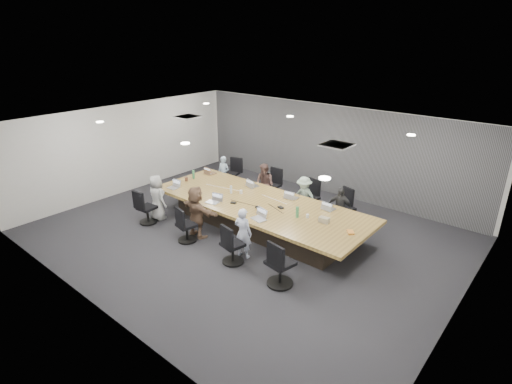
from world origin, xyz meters
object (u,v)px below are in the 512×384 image
Objects in this scene: person_1 at (265,184)px; canvas_bag at (324,220)px; chair_7 at (280,266)px; bottle_clear at (231,189)px; chair_2 at (310,201)px; bottle_green_right at (297,212)px; laptop_5 at (212,202)px; mug_brown at (186,179)px; chair_5 at (187,228)px; laptop_0 at (211,173)px; snack_packet at (351,232)px; chair_0 at (231,176)px; chair_6 at (233,247)px; person_5 at (197,212)px; bottle_green_left at (193,174)px; stapler at (258,207)px; person_3 at (339,208)px; chair_4 at (147,210)px; chair_1 at (272,188)px; conference_table at (258,214)px; person_4 at (157,197)px; laptop_6 at (259,219)px; laptop_3 at (329,208)px; person_2 at (304,197)px; laptop_4 at (173,188)px; person_6 at (243,233)px; laptop_1 at (253,185)px; laptop_2 at (293,197)px; chair_3 at (345,211)px.

person_1 is 3.10m from canvas_bag.
bottle_clear is (-2.95, 1.69, 0.42)m from chair_7.
chair_2 is 2.05m from bottle_green_right.
mug_brown is (-1.76, 0.65, 0.05)m from laptop_5.
person_1 is (0.00, 3.05, 0.26)m from chair_5.
chair_7 reaches higher than laptop_0.
chair_0 is at bearing 161.63° from snack_packet.
person_1 is (-1.55, 3.05, 0.24)m from chair_6.
person_5 is 2.31m from bottle_green_left.
person_1 is 2.03m from stapler.
chair_7 is 3.07m from person_3.
chair_2 is at bearing 164.90° from chair_0.
chair_4 is at bearing 15.73° from person_5.
person_5 reaches higher than chair_6.
snack_packet is (1.02, -1.39, 0.19)m from person_3.
person_1 reaches higher than laptop_5.
mug_brown reaches higher than chair_2.
chair_2 is (3.10, 0.00, -0.04)m from chair_0.
bottle_green_left reaches higher than chair_1.
person_4 reaches higher than conference_table.
chair_1 is 2.96m from laptop_6.
chair_6 is 0.60× the size of person_4.
laptop_3 is at bearing 70.11° from bottle_green_right.
laptop_5 is at bearing -86.58° from person_5.
person_2 reaches higher than canvas_bag.
conference_table is 16.89× the size of laptop_6.
conference_table is 4.80× the size of person_1.
laptop_0 is 1.60m from laptop_4.
person_5 is 1.65m from laptop_6.
chair_2 is 3.25m from laptop_0.
bottle_clear is at bearing 21.81° from laptop_3.
chair_1 is 3.43m from person_6.
bottle_green_right is at bearing -164.94° from canvas_bag.
laptop_3 is at bearing -15.12° from person_1.
laptop_1 is 1.60m from laptop_5.
chair_0 is 1.76m from person_1.
laptop_2 is 1.43× the size of bottle_clear.
mug_brown is 0.50× the size of canvas_bag.
stapler is (-1.37, -2.02, 0.41)m from chair_3.
chair_7 is 2.90m from person_5.
person_6 reaches higher than chair_6.
chair_3 is at bearing 85.22° from chair_6.
chair_3 is 1.19m from person_2.
canvas_bag is (1.93, 0.05, 0.40)m from conference_table.
chair_2 is 2.21× the size of laptop_5.
chair_6 is 3.06m from person_2.
chair_3 is at bearing 105.72° from chair_7.
person_5 reaches higher than person_2.
laptop_6 is (0.15, -1.60, 0.00)m from laptop_2.
chair_3 is 0.58× the size of person_1.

